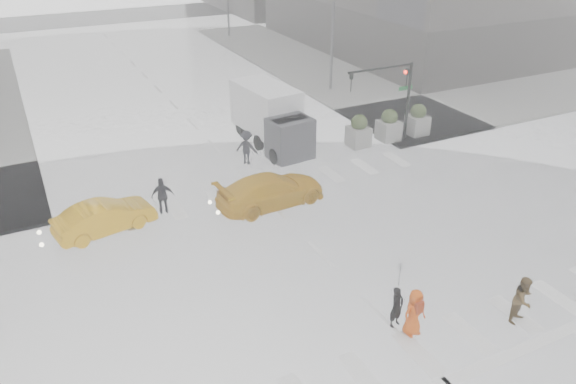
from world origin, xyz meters
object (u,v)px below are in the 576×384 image
pedestrian_brown (523,300)px  box_truck (272,116)px  taxi_mid (105,217)px  traffic_signal_pole (394,88)px  pedestrian_orange (414,312)px

pedestrian_brown → box_truck: bearing=77.1°
taxi_mid → traffic_signal_pole: bearing=-92.7°
pedestrian_brown → box_truck: (-0.87, 17.02, 0.86)m
box_truck → traffic_signal_pole: bearing=-30.8°
pedestrian_orange → box_truck: bearing=78.2°
pedestrian_brown → taxi_mid: 16.02m
taxi_mid → box_truck: bearing=-74.0°
pedestrian_brown → box_truck: size_ratio=0.28×
traffic_signal_pole → box_truck: traffic_signal_pole is taller
taxi_mid → pedestrian_brown: bearing=-148.6°
box_truck → pedestrian_brown: bearing=-93.2°
traffic_signal_pole → pedestrian_brown: (-5.13, -14.26, -2.37)m
pedestrian_brown → traffic_signal_pole: bearing=54.3°
pedestrian_orange → taxi_mid: bearing=122.6°
traffic_signal_pole → taxi_mid: 16.49m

